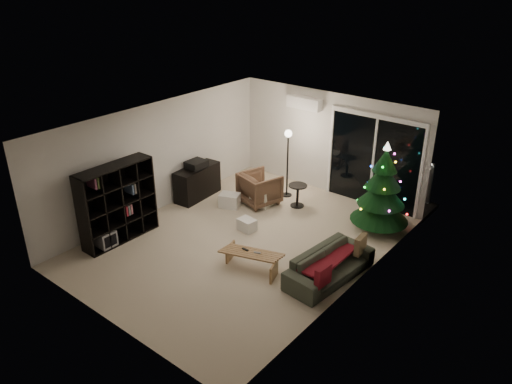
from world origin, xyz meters
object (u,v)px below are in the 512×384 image
media_cabinet (197,182)px  christmas_tree (382,187)px  sofa (330,265)px  bookshelf (111,200)px  armchair (260,188)px  coffee_table (251,261)px

media_cabinet → christmas_tree: christmas_tree is taller
sofa → bookshelf: bearing=115.1°
media_cabinet → armchair: 1.55m
coffee_table → bookshelf: bearing=177.1°
media_cabinet → coffee_table: 3.41m
media_cabinet → sofa: (4.30, -0.93, -0.12)m
coffee_table → christmas_tree: bearing=49.9°
armchair → media_cabinet: bearing=42.0°
coffee_table → sofa: bearing=8.9°
media_cabinet → coffee_table: (3.01, -1.60, -0.21)m
bookshelf → sofa: 4.59m
bookshelf → christmas_tree: (4.16, 3.73, 0.17)m
armchair → sofa: armchair is taller
bookshelf → media_cabinet: 2.47m
sofa → christmas_tree: size_ratio=0.93×
armchair → sofa: size_ratio=0.45×
sofa → coffee_table: size_ratio=1.66×
armchair → coffee_table: (1.62, -2.28, -0.21)m
armchair → christmas_tree: (2.77, 0.62, 0.61)m
bookshelf → sofa: size_ratio=0.88×
media_cabinet → armchair: (1.39, 0.68, -0.01)m
armchair → sofa: (2.91, -1.61, -0.11)m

